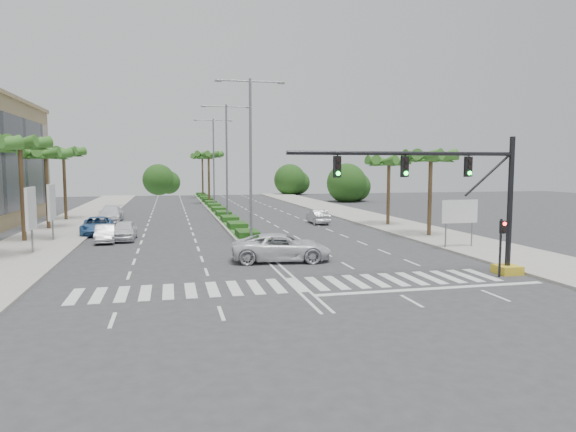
% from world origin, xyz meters
% --- Properties ---
extents(ground, '(160.00, 160.00, 0.00)m').
position_xyz_m(ground, '(0.00, 0.00, 0.00)').
color(ground, '#333335').
rests_on(ground, ground).
extents(footpath_right, '(6.00, 120.00, 0.15)m').
position_xyz_m(footpath_right, '(15.20, 20.00, 0.07)').
color(footpath_right, gray).
rests_on(footpath_right, ground).
extents(footpath_left, '(6.00, 120.00, 0.15)m').
position_xyz_m(footpath_left, '(-15.20, 20.00, 0.07)').
color(footpath_left, gray).
rests_on(footpath_left, ground).
extents(median, '(2.20, 75.00, 0.20)m').
position_xyz_m(median, '(0.00, 45.00, 0.10)').
color(median, gray).
rests_on(median, ground).
extents(median_grass, '(1.80, 75.00, 0.04)m').
position_xyz_m(median_grass, '(0.00, 45.00, 0.22)').
color(median_grass, '#2A581E').
rests_on(median_grass, median).
extents(signal_gantry, '(12.60, 1.20, 7.20)m').
position_xyz_m(signal_gantry, '(9.27, -0.00, 3.46)').
color(signal_gantry, gold).
rests_on(signal_gantry, ground).
extents(pedestrian_signal, '(0.28, 0.36, 3.00)m').
position_xyz_m(pedestrian_signal, '(10.60, -0.68, 2.04)').
color(pedestrian_signal, black).
rests_on(pedestrian_signal, ground).
extents(direction_sign, '(2.70, 0.11, 3.40)m').
position_xyz_m(direction_sign, '(13.50, 7.99, 2.45)').
color(direction_sign, slate).
rests_on(direction_sign, ground).
extents(billboard_near, '(0.18, 2.10, 4.35)m').
position_xyz_m(billboard_near, '(-14.50, 12.00, 2.96)').
color(billboard_near, slate).
rests_on(billboard_near, ground).
extents(billboard_far, '(0.18, 2.10, 4.35)m').
position_xyz_m(billboard_far, '(-14.50, 18.00, 2.96)').
color(billboard_far, slate).
rests_on(billboard_far, ground).
extents(palm_left_mid, '(4.57, 4.68, 7.95)m').
position_xyz_m(palm_left_mid, '(-16.50, 18.00, 7.08)').
color(palm_left_mid, brown).
rests_on(palm_left_mid, ground).
extents(palm_left_far, '(4.57, 4.68, 7.35)m').
position_xyz_m(palm_left_far, '(-16.50, 26.00, 6.50)').
color(palm_left_far, brown).
rests_on(palm_left_far, ground).
extents(palm_left_end, '(4.57, 4.68, 7.75)m').
position_xyz_m(palm_left_end, '(-16.50, 34.00, 6.88)').
color(palm_left_end, brown).
rests_on(palm_left_end, ground).
extents(palm_right_near, '(4.57, 4.68, 7.05)m').
position_xyz_m(palm_right_near, '(14.50, 14.00, 6.20)').
color(palm_right_near, brown).
rests_on(palm_right_near, ground).
extents(palm_right_far, '(4.57, 4.68, 6.75)m').
position_xyz_m(palm_right_far, '(14.50, 22.00, 5.91)').
color(palm_right_far, brown).
rests_on(palm_right_far, ground).
extents(palm_median_a, '(4.57, 4.68, 8.05)m').
position_xyz_m(palm_median_a, '(0.00, 55.00, 7.17)').
color(palm_median_a, brown).
rests_on(palm_median_a, ground).
extents(palm_median_b, '(4.57, 4.68, 8.05)m').
position_xyz_m(palm_median_b, '(0.00, 70.00, 7.17)').
color(palm_median_b, brown).
rests_on(palm_median_b, ground).
extents(streetlight_near, '(5.10, 0.25, 12.00)m').
position_xyz_m(streetlight_near, '(0.00, 14.00, 6.81)').
color(streetlight_near, slate).
rests_on(streetlight_near, ground).
extents(streetlight_mid, '(5.10, 0.25, 12.00)m').
position_xyz_m(streetlight_mid, '(0.00, 30.00, 6.81)').
color(streetlight_mid, slate).
rests_on(streetlight_mid, ground).
extents(streetlight_far, '(5.10, 0.25, 12.00)m').
position_xyz_m(streetlight_far, '(0.00, 46.00, 6.81)').
color(streetlight_far, slate).
rests_on(streetlight_far, ground).
extents(car_parked_a, '(1.88, 4.42, 1.49)m').
position_xyz_m(car_parked_a, '(-9.31, 17.63, 0.75)').
color(car_parked_a, silver).
rests_on(car_parked_a, ground).
extents(car_parked_b, '(1.62, 4.06, 1.31)m').
position_xyz_m(car_parked_b, '(-10.61, 16.83, 0.66)').
color(car_parked_b, silver).
rests_on(car_parked_b, ground).
extents(car_parked_c, '(2.75, 5.42, 1.47)m').
position_xyz_m(car_parked_c, '(-11.80, 21.58, 0.73)').
color(car_parked_c, '#315E98').
rests_on(car_parked_c, ground).
extents(car_parked_d, '(2.40, 5.55, 1.59)m').
position_xyz_m(car_parked_d, '(-11.80, 31.90, 0.79)').
color(car_parked_d, white).
rests_on(car_parked_d, ground).
extents(car_crossing, '(6.25, 3.47, 1.66)m').
position_xyz_m(car_crossing, '(0.63, 6.28, 0.83)').
color(car_crossing, silver).
rests_on(car_crossing, ground).
extents(car_right, '(1.49, 4.19, 1.37)m').
position_xyz_m(car_right, '(8.50, 25.40, 0.69)').
color(car_right, '#B5B4B9').
rests_on(car_right, ground).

